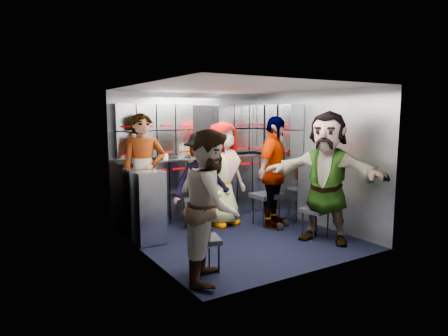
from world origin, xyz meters
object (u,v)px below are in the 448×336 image
jump_seat_center (217,197)px  attendant_arc_c (223,174)px  attendant_arc_b (202,182)px  jump_seat_near_right (315,212)px  attendant_arc_e (326,177)px  jump_seat_mid_left (197,203)px  jump_seat_mid_right (266,197)px  attendant_standing (144,173)px  attendant_arc_a (212,205)px  jump_seat_near_left (204,242)px  attendant_arc_d (274,172)px

jump_seat_center → attendant_arc_c: 0.43m
attendant_arc_b → jump_seat_center: bearing=33.8°
jump_seat_center → attendant_arc_c: attendant_arc_c is taller
jump_seat_near_right → attendant_arc_e: bearing=-90.0°
jump_seat_center → jump_seat_mid_left: bearing=-163.2°
jump_seat_mid_right → attendant_arc_e: 1.20m
jump_seat_center → attendant_standing: 1.28m
attendant_arc_a → attendant_arc_c: attendant_arc_c is taller
attendant_arc_c → jump_seat_near_right: bearing=-71.4°
attendant_arc_b → attendant_arc_e: size_ratio=0.83×
jump_seat_mid_left → attendant_arc_e: 1.98m
jump_seat_near_left → attendant_arc_b: 1.65m
attendant_arc_b → attendant_arc_e: attendant_arc_e is taller
attendant_arc_c → attendant_arc_e: (0.76, -1.45, 0.08)m
jump_seat_mid_left → attendant_arc_c: 0.61m
attendant_arc_c → attendant_arc_d: (0.60, -0.53, 0.04)m
attendant_arc_b → attendant_arc_d: attendant_arc_d is taller
jump_seat_center → attendant_arc_e: (0.76, -1.63, 0.48)m
jump_seat_mid_right → attendant_arc_a: 2.29m
jump_seat_center → jump_seat_mid_right: (0.60, -0.53, 0.02)m
jump_seat_center → attendant_standing: size_ratio=0.28×
jump_seat_center → jump_seat_near_right: bearing=-62.3°
jump_seat_mid_left → attendant_arc_c: attendant_arc_c is taller
attendant_arc_a → jump_seat_mid_left: bearing=15.7°
jump_seat_mid_left → jump_seat_mid_right: jump_seat_mid_right is taller
attendant_standing → attendant_arc_d: bearing=-11.4°
attendant_arc_c → attendant_arc_e: 1.64m
attendant_arc_e → jump_seat_mid_right: bearing=159.3°
jump_seat_near_left → attendant_standing: size_ratio=0.23×
jump_seat_near_right → attendant_arc_b: bearing=136.5°
jump_seat_near_left → jump_seat_mid_left: 1.77m
attendant_standing → attendant_arc_e: 2.60m
attendant_arc_a → attendant_arc_b: bearing=13.4°
attendant_arc_a → jump_seat_center: bearing=6.6°
jump_seat_mid_right → jump_seat_near_left: bearing=-146.0°
attendant_standing → attendant_arc_e: (1.95, -1.72, 0.02)m
attendant_arc_b → attendant_arc_d: bearing=-22.5°
jump_seat_mid_right → attendant_arc_a: (-1.79, -1.38, 0.36)m
attendant_standing → attendant_arc_b: (0.75, -0.40, -0.13)m
attendant_arc_c → attendant_standing: bearing=154.9°
jump_seat_mid_right → jump_seat_near_right: size_ratio=1.16×
jump_seat_center → attendant_standing: (-1.19, 0.09, 0.46)m
attendant_arc_e → jump_seat_near_right: bearing=151.0°
jump_seat_center → attendant_standing: attendant_standing is taller
jump_seat_near_right → attendant_standing: size_ratio=0.24×
attendant_arc_b → attendant_arc_c: (0.44, 0.13, 0.07)m
jump_seat_mid_left → attendant_arc_d: bearing=-29.1°
attendant_arc_a → attendant_arc_e: attendant_arc_e is taller
jump_seat_near_left → jump_seat_mid_right: jump_seat_mid_right is taller
jump_seat_near_left → jump_seat_near_right: 1.97m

